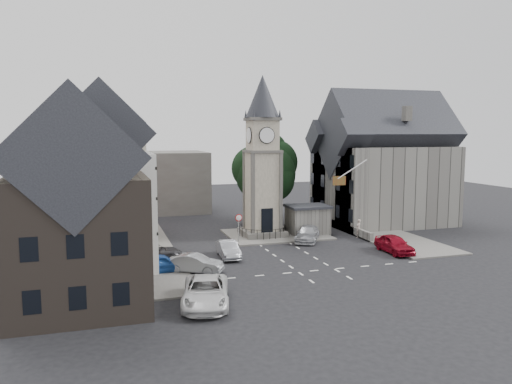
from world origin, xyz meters
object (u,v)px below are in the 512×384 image
object	(u,v)px
car_east_red	(394,244)
stone_shelter	(308,220)
clock_tower	(262,157)
car_west_blue	(161,263)
pedestrian	(358,228)

from	to	relation	value
car_east_red	stone_shelter	bearing A→B (deg)	114.98
clock_tower	car_west_blue	xyz separation A→B (m)	(-11.50, -10.51, -7.40)
car_west_blue	stone_shelter	bearing A→B (deg)	-61.79
clock_tower	car_west_blue	bearing A→B (deg)	-137.58
car_west_blue	car_east_red	size ratio (longest dim) A/B	0.92
clock_tower	stone_shelter	size ratio (longest dim) A/B	3.78
stone_shelter	car_west_blue	xyz separation A→B (m)	(-16.30, -10.02, -0.82)
stone_shelter	pedestrian	bearing A→B (deg)	-34.56
car_west_blue	pedestrian	world-z (taller)	pedestrian
clock_tower	car_east_red	xyz separation A→B (m)	(8.93, -10.26, -7.33)
stone_shelter	car_east_red	distance (m)	10.63
stone_shelter	car_west_blue	size ratio (longest dim) A/B	1.01
car_east_red	pedestrian	size ratio (longest dim) A/B	2.49
car_west_blue	car_east_red	world-z (taller)	car_east_red
stone_shelter	pedestrian	size ratio (longest dim) A/B	2.31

